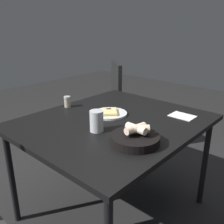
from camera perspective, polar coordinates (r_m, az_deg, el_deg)
The scene contains 8 objects.
ground at distance 2.02m, azimuth 0.19°, elevation -21.24°, with size 8.00×8.00×0.00m, color black.
dining_table at distance 1.66m, azimuth 0.22°, elevation -3.63°, with size 1.00×1.16×0.72m.
pizza_plate at distance 1.73m, azimuth -0.48°, elevation -0.24°, with size 0.24×0.24×0.04m.
bread_basket at distance 1.33m, azimuth 5.22°, elevation -5.73°, with size 0.26×0.26×0.10m.
beer_glass at distance 1.46m, azimuth -3.49°, elevation -2.34°, with size 0.08×0.08×0.12m.
pepper_shaker at distance 1.91m, azimuth -10.04°, elevation 2.19°, with size 0.05×0.05×0.08m.
napkin at distance 1.77m, azimuth 15.58°, elevation -0.88°, with size 0.16×0.12×0.00m.
chair_far at distance 2.65m, azimuth -1.45°, elevation 2.27°, with size 0.62×0.62×0.94m.
Camera 1 is at (-1.01, 1.14, 1.33)m, focal length 40.55 mm.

